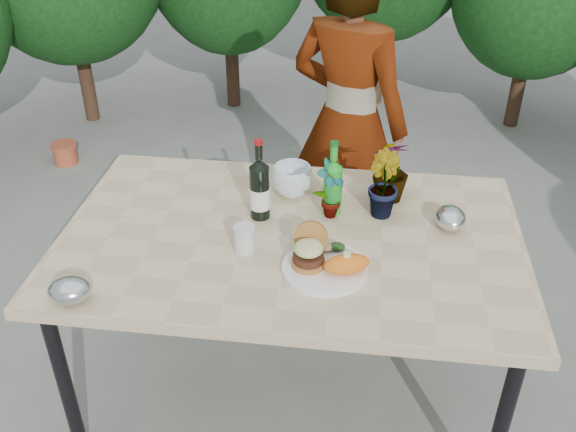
# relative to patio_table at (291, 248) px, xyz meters

# --- Properties ---
(ground) EXTENTS (80.00, 80.00, 0.00)m
(ground) POSITION_rel_patio_table_xyz_m (0.00, 0.00, -0.69)
(ground) COLOR slate
(ground) RESTS_ON ground
(patio_table) EXTENTS (1.60, 1.00, 0.75)m
(patio_table) POSITION_rel_patio_table_xyz_m (0.00, 0.00, 0.00)
(patio_table) COLOR #CDB589
(patio_table) RESTS_ON ground
(dinner_plate) EXTENTS (0.28, 0.28, 0.01)m
(dinner_plate) POSITION_rel_patio_table_xyz_m (0.13, -0.18, 0.06)
(dinner_plate) COLOR white
(dinner_plate) RESTS_ON patio_table
(burger_stack) EXTENTS (0.11, 0.16, 0.11)m
(burger_stack) POSITION_rel_patio_table_xyz_m (0.08, -0.16, 0.12)
(burger_stack) COLOR #B7722D
(burger_stack) RESTS_ON dinner_plate
(sweet_potato) EXTENTS (0.17, 0.12, 0.06)m
(sweet_potato) POSITION_rel_patio_table_xyz_m (0.20, -0.20, 0.10)
(sweet_potato) COLOR orange
(sweet_potato) RESTS_ON dinner_plate
(grilled_veg) EXTENTS (0.08, 0.05, 0.03)m
(grilled_veg) POSITION_rel_patio_table_xyz_m (0.15, -0.09, 0.09)
(grilled_veg) COLOR olive
(grilled_veg) RESTS_ON dinner_plate
(wine_bottle) EXTENTS (0.07, 0.07, 0.31)m
(wine_bottle) POSITION_rel_patio_table_xyz_m (-0.12, 0.10, 0.17)
(wine_bottle) COLOR black
(wine_bottle) RESTS_ON patio_table
(sparkling_water) EXTENTS (0.07, 0.07, 0.29)m
(sparkling_water) POSITION_rel_patio_table_xyz_m (0.13, 0.16, 0.16)
(sparkling_water) COLOR #1C9A21
(sparkling_water) RESTS_ON patio_table
(plastic_cup) EXTENTS (0.07, 0.07, 0.09)m
(plastic_cup) POSITION_rel_patio_table_xyz_m (-0.14, -0.11, 0.10)
(plastic_cup) COLOR silver
(plastic_cup) RESTS_ON patio_table
(seedling_left) EXTENTS (0.14, 0.14, 0.22)m
(seedling_left) POSITION_rel_patio_table_xyz_m (0.12, 0.14, 0.17)
(seedling_left) COLOR #20581E
(seedling_left) RESTS_ON patio_table
(seedling_mid) EXTENTS (0.15, 0.17, 0.24)m
(seedling_mid) POSITION_rel_patio_table_xyz_m (0.30, 0.18, 0.18)
(seedling_mid) COLOR #2B5A1F
(seedling_mid) RESTS_ON patio_table
(seedling_right) EXTENTS (0.17, 0.17, 0.24)m
(seedling_right) POSITION_rel_patio_table_xyz_m (0.34, 0.29, 0.18)
(seedling_right) COLOR #2E5B1F
(seedling_right) RESTS_ON patio_table
(blue_bowl) EXTENTS (0.20, 0.20, 0.12)m
(blue_bowl) POSITION_rel_patio_table_xyz_m (-0.03, 0.27, 0.12)
(blue_bowl) COLOR white
(blue_bowl) RESTS_ON patio_table
(foil_packet_left) EXTENTS (0.15, 0.13, 0.08)m
(foil_packet_left) POSITION_rel_patio_table_xyz_m (-0.61, -0.43, 0.10)
(foil_packet_left) COLOR #B8BBBF
(foil_packet_left) RESTS_ON patio_table
(foil_packet_right) EXTENTS (0.12, 0.14, 0.08)m
(foil_packet_right) POSITION_rel_patio_table_xyz_m (0.55, 0.12, 0.10)
(foil_packet_right) COLOR silver
(foil_packet_right) RESTS_ON patio_table
(person) EXTENTS (0.68, 0.58, 1.57)m
(person) POSITION_rel_patio_table_xyz_m (0.15, 0.87, 0.09)
(person) COLOR #A56C52
(person) RESTS_ON ground
(terracotta_pot) EXTENTS (0.17, 0.17, 0.14)m
(terracotta_pot) POSITION_rel_patio_table_xyz_m (-1.71, 1.71, -0.62)
(terracotta_pot) COLOR #AE492C
(terracotta_pot) RESTS_ON ground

